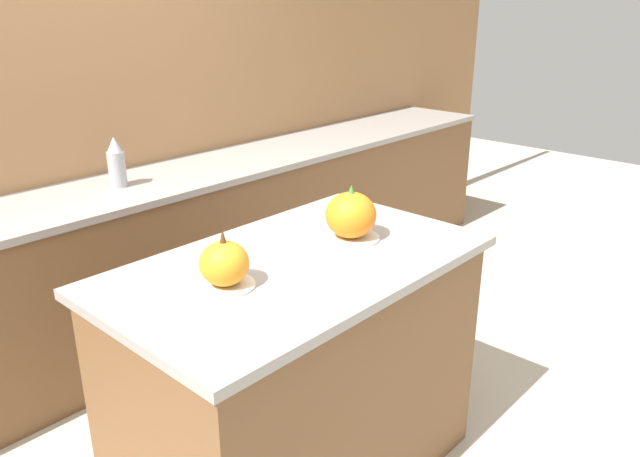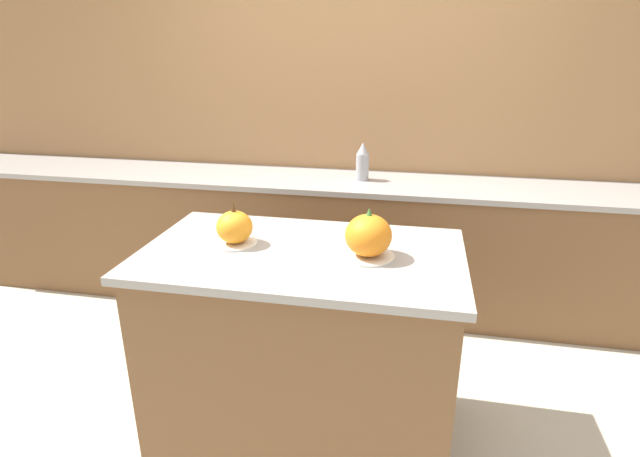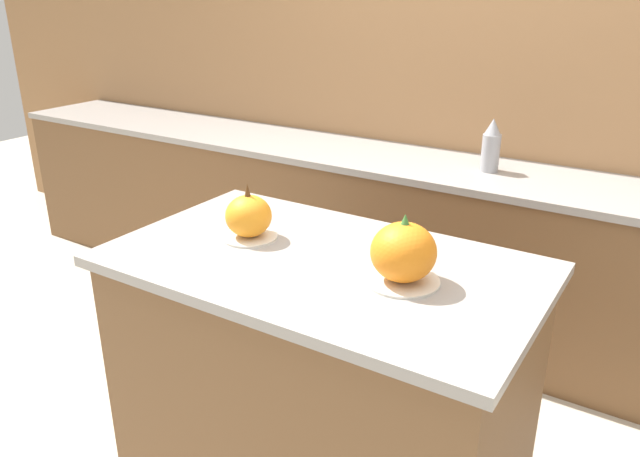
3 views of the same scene
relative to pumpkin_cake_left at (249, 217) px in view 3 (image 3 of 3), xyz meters
The scene contains 6 objects.
wall_back 1.66m from the pumpkin_cake_left, 79.54° to the left, with size 8.00×0.06×2.50m.
kitchen_island 0.62m from the pumpkin_cake_left, ahead, with size 1.35×0.79×0.93m.
back_counter 1.44m from the pumpkin_cake_left, 76.94° to the left, with size 6.00×0.60×0.91m.
pumpkin_cake_left is the anchor object (origin of this frame).
pumpkin_cake_right 0.58m from the pumpkin_cake_left, ahead, with size 0.22×0.22×0.21m.
bottle_tall 1.37m from the pumpkin_cake_left, 73.14° to the left, with size 0.09×0.09×0.25m.
Camera 3 is at (0.94, -1.49, 1.74)m, focal length 35.00 mm.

